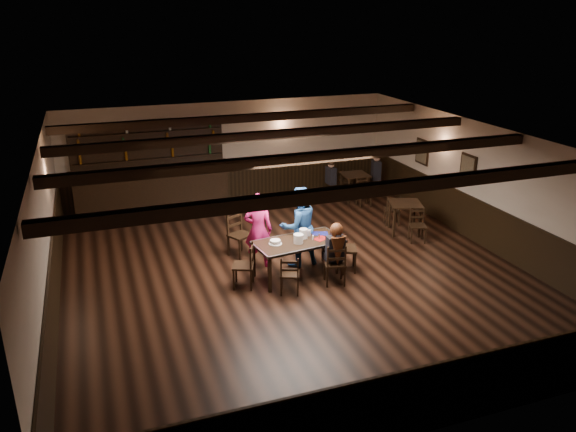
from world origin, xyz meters
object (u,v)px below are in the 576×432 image
object	(u,v)px
dining_table	(298,244)
cake	(275,242)
chair_near_left	(290,272)
bar_counter	(152,183)
man_blue	(299,226)
chair_near_right	(336,262)
woman_pink	(258,230)

from	to	relation	value
dining_table	cake	bearing A→B (deg)	179.35
chair_near_left	bar_counter	size ratio (longest dim) A/B	0.19
man_blue	chair_near_right	bearing A→B (deg)	101.26
man_blue	cake	bearing A→B (deg)	31.83
dining_table	man_blue	size ratio (longest dim) A/B	1.09
chair_near_left	bar_counter	xyz separation A→B (m)	(-1.79, 5.69, 0.28)
dining_table	woman_pink	size ratio (longest dim) A/B	1.16
chair_near_right	woman_pink	size ratio (longest dim) A/B	0.53
chair_near_left	cake	world-z (taller)	cake
chair_near_left	cake	size ratio (longest dim) A/B	2.99
dining_table	bar_counter	world-z (taller)	bar_counter
man_blue	bar_counter	xyz separation A→B (m)	(-2.41, 4.51, -0.12)
chair_near_left	chair_near_right	size ratio (longest dim) A/B	0.91
dining_table	man_blue	bearing A→B (deg)	68.98
chair_near_left	cake	bearing A→B (deg)	93.93
chair_near_right	man_blue	bearing A→B (deg)	106.37
chair_near_right	dining_table	bearing A→B (deg)	130.41
woman_pink	chair_near_left	bearing A→B (deg)	118.19
chair_near_left	chair_near_right	bearing A→B (deg)	3.51
chair_near_left	man_blue	world-z (taller)	man_blue
dining_table	cake	xyz separation A→B (m)	(-0.47, 0.01, 0.11)
dining_table	chair_near_right	world-z (taller)	chair_near_right
man_blue	bar_counter	distance (m)	5.11
dining_table	bar_counter	bearing A→B (deg)	113.81
chair_near_right	man_blue	distance (m)	1.23
woman_pink	bar_counter	size ratio (longest dim) A/B	0.38
chair_near_left	woman_pink	size ratio (longest dim) A/B	0.49
dining_table	cake	distance (m)	0.49
chair_near_right	cake	distance (m)	1.22
chair_near_left	man_blue	bearing A→B (deg)	62.29
chair_near_left	man_blue	size ratio (longest dim) A/B	0.46
bar_counter	chair_near_left	bearing A→B (deg)	-72.59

